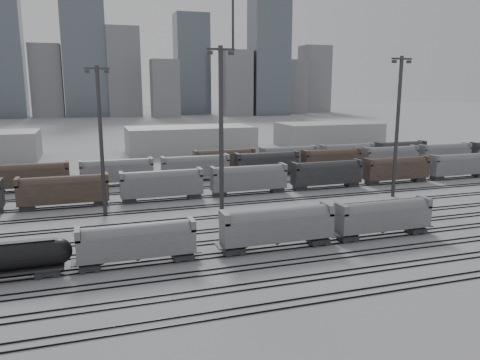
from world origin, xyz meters
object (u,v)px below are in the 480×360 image
object	(u,v)px
hopper_car_a	(137,241)
light_mast_c	(221,131)
hopper_car_b	(277,225)
hopper_car_c	(383,215)

from	to	relation	value
hopper_car_a	light_mast_c	xyz separation A→B (m)	(14.43, 14.27, 11.09)
hopper_car_b	hopper_car_a	bearing A→B (deg)	180.00
hopper_car_b	light_mast_c	bearing A→B (deg)	103.34
hopper_car_b	hopper_car_c	bearing A→B (deg)	0.00
light_mast_c	hopper_car_c	bearing A→B (deg)	-36.33
hopper_car_a	hopper_car_c	size ratio (longest dim) A/B	0.97
hopper_car_b	light_mast_c	size ratio (longest dim) A/B	0.56
hopper_car_a	hopper_car_c	bearing A→B (deg)	0.00
hopper_car_c	hopper_car_b	bearing A→B (deg)	-180.00
hopper_car_a	hopper_car_b	xyz separation A→B (m)	(17.82, -0.00, 0.27)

